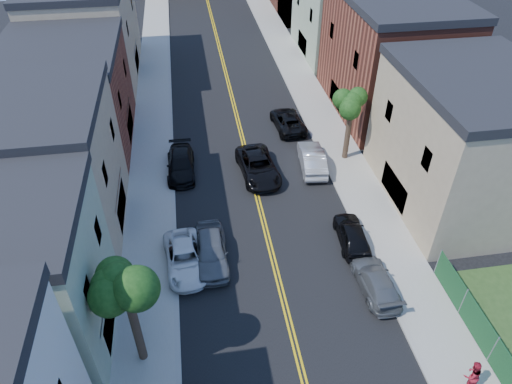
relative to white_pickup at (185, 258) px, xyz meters
name	(u,v)px	position (x,y,z in m)	size (l,w,h in m)	color
sidewalk_left	(152,114)	(-2.40, 19.94, -0.63)	(3.20, 100.00, 0.15)	gray
sidewalk_right	(314,101)	(13.40, 19.94, -0.63)	(3.20, 100.00, 0.15)	gray
curb_left	(171,112)	(-0.65, 19.94, -0.63)	(0.30, 100.00, 0.15)	gray
curb_right	(297,103)	(11.65, 19.94, -0.63)	(0.30, 100.00, 0.15)	gray
bldg_left_palegrn	(3,289)	(-8.50, -4.06, 3.55)	(9.00, 8.00, 8.50)	gray
bldg_left_tan_near	(39,175)	(-8.50, 4.94, 3.80)	(9.00, 10.00, 9.00)	#998466
bldg_left_brick	(69,100)	(-8.50, 15.94, 3.30)	(9.00, 12.00, 8.00)	brown
bldg_left_tan_far	(88,31)	(-8.50, 29.94, 4.05)	(9.00, 16.00, 9.50)	#998466
bldg_right_tan	(465,145)	(19.50, 3.94, 3.80)	(9.00, 12.00, 9.00)	#998466
bldg_right_brick	(389,58)	(19.50, 17.94, 4.30)	(9.00, 14.00, 10.00)	brown
bldg_right_palegrn	(342,16)	(19.50, 31.94, 3.55)	(9.00, 12.00, 8.50)	gray
fence_right	(510,378)	(15.00, -10.56, 0.40)	(0.04, 15.00, 1.90)	#143F1E
tree_left_mid	(122,272)	(-2.38, -6.05, 5.88)	(5.20, 5.20, 9.29)	#35241A
tree_right_far	(354,95)	(13.42, 9.95, 5.05)	(4.40, 4.40, 8.03)	#35241A
white_pickup	(185,258)	(0.00, 0.00, 0.00)	(2.33, 5.06, 1.41)	silver
grey_car_left	(211,251)	(1.65, 0.26, 0.16)	(2.03, 5.05, 1.72)	#53565A
black_car_left	(181,164)	(0.08, 10.14, 0.05)	(2.12, 5.21, 1.51)	black
grey_car_right	(376,281)	(11.00, -3.56, -0.03)	(1.90, 4.67, 1.35)	#525659
black_car_right	(352,234)	(10.84, 0.39, 0.05)	(1.77, 4.39, 1.50)	black
silver_car_right	(312,159)	(10.39, 9.13, 0.14)	(1.77, 5.09, 1.68)	#B2B4BA
dark_car_right_far	(288,121)	(9.80, 15.52, 0.02)	(2.39, 5.19, 1.44)	black
black_suv_lane	(258,167)	(6.00, 8.79, 0.10)	(2.67, 5.79, 1.61)	black
pedestrian_right	(472,375)	(13.27, -10.14, 0.38)	(0.91, 0.71, 1.87)	maroon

